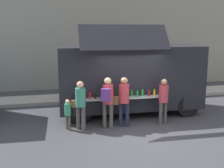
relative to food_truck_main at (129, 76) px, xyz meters
The scene contains 10 objects.
ground_plane 2.91m from the food_truck_main, 96.67° to the right, with size 60.00×60.00×0.00m, color #38383D.
curb_strip 5.00m from the food_truck_main, 146.77° to the left, with size 28.00×1.60×0.15m, color #9E998E.
building_behind 7.50m from the food_truck_main, 114.72° to the left, with size 32.00×2.40×7.36m, color gray.
food_truck_main is the anchor object (origin of this frame).
trash_bin 4.51m from the food_truck_main, 31.96° to the left, with size 0.60×0.60×0.92m, color #2F6139.
customer_front_ordering 1.85m from the food_truck_main, 112.87° to the right, with size 0.57×0.41×1.77m.
customer_mid_with_backpack 2.14m from the food_truck_main, 127.40° to the right, with size 0.48×0.58×1.78m.
customer_rear_waiting 2.79m from the food_truck_main, 143.81° to the right, with size 0.49×0.49×1.70m.
customer_extra_browsing 1.94m from the food_truck_main, 64.94° to the right, with size 0.34×0.34×1.66m.
child_near_queue 3.17m from the food_truck_main, 149.52° to the right, with size 0.22×0.22×1.08m.
Camera 1 is at (-3.02, -8.26, 3.39)m, focal length 44.65 mm.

